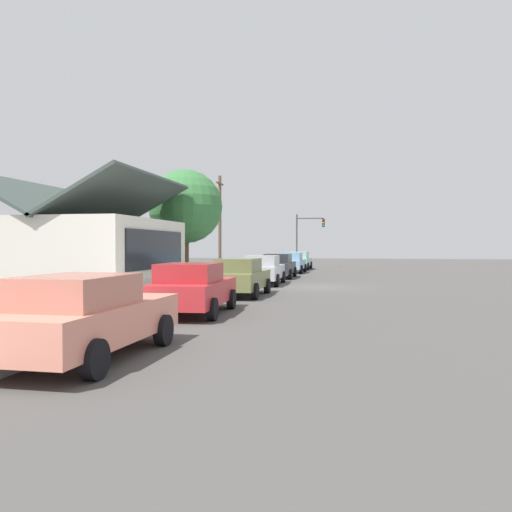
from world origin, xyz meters
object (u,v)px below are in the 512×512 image
at_px(traffic_light_main, 308,232).
at_px(shade_tree, 185,207).
at_px(car_olive, 241,277).
at_px(car_skyblue, 291,262).
at_px(fire_hydrant_red, 274,266).
at_px(car_cherry, 193,288).
at_px(car_silver, 263,270).
at_px(car_charcoal, 279,266).
at_px(car_coral, 86,316).
at_px(utility_pole_wooden, 220,222).
at_px(car_seafoam, 299,260).

bearing_deg(traffic_light_main, shade_tree, 160.97).
relative_size(car_olive, car_skyblue, 1.03).
bearing_deg(fire_hydrant_red, car_cherry, -176.98).
distance_m(car_silver, shade_tree, 8.52).
relative_size(car_cherry, car_charcoal, 0.97).
xyz_separation_m(car_coral, traffic_light_main, (42.02, -0.35, 2.68)).
height_order(shade_tree, traffic_light_main, shade_tree).
height_order(shade_tree, fire_hydrant_red, shade_tree).
xyz_separation_m(car_charcoal, fire_hydrant_red, (6.46, 1.32, -0.32)).
bearing_deg(utility_pole_wooden, traffic_light_main, -25.00).
bearing_deg(car_charcoal, utility_pole_wooden, 45.70).
bearing_deg(car_silver, shade_tree, 50.45).
distance_m(car_cherry, car_skyblue, 24.84).
height_order(car_charcoal, fire_hydrant_red, car_charcoal).
height_order(car_silver, car_charcoal, same).
height_order(car_charcoal, car_seafoam, same).
bearing_deg(shade_tree, car_olive, -151.16).
height_order(car_cherry, fire_hydrant_red, car_cherry).
bearing_deg(utility_pole_wooden, car_olive, -162.51).
bearing_deg(car_silver, car_charcoal, -1.58).
height_order(car_charcoal, car_skyblue, same).
xyz_separation_m(car_silver, car_charcoal, (5.88, -0.00, -0.00)).
distance_m(car_charcoal, shade_tree, 7.23).
xyz_separation_m(car_olive, shade_tree, (11.23, 6.18, 3.86)).
height_order(car_silver, car_seafoam, same).
bearing_deg(car_cherry, car_seafoam, -2.65).
bearing_deg(shade_tree, car_charcoal, -78.70).
distance_m(car_coral, car_seafoam, 37.13).
height_order(car_skyblue, shade_tree, shade_tree).
xyz_separation_m(car_olive, car_seafoam, (24.71, 0.12, 0.00)).
xyz_separation_m(traffic_light_main, utility_pole_wooden, (-12.13, 5.66, 0.44)).
distance_m(car_cherry, car_seafoam, 30.65).
xyz_separation_m(car_cherry, fire_hydrant_red, (24.82, 1.31, -0.32)).
relative_size(car_skyblue, fire_hydrant_red, 6.18).
bearing_deg(car_cherry, car_olive, -4.42).
bearing_deg(utility_pole_wooden, fire_hydrant_red, -70.50).
bearing_deg(car_silver, car_seafoam, -1.78).
bearing_deg(car_coral, car_olive, -0.11).
relative_size(car_silver, utility_pole_wooden, 0.64).
bearing_deg(utility_pole_wooden, shade_tree, 173.80).
relative_size(car_silver, car_skyblue, 1.10).
bearing_deg(car_skyblue, traffic_light_main, -0.82).
distance_m(car_charcoal, traffic_light_main, 17.39).
relative_size(car_olive, utility_pole_wooden, 0.60).
bearing_deg(car_olive, car_charcoal, 1.22).
height_order(utility_pole_wooden, fire_hydrant_red, utility_pole_wooden).
bearing_deg(utility_pole_wooden, car_charcoal, -133.48).
relative_size(traffic_light_main, fire_hydrant_red, 7.32).
distance_m(shade_tree, fire_hydrant_red, 9.89).
xyz_separation_m(car_coral, car_charcoal, (24.84, -0.00, -0.00)).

